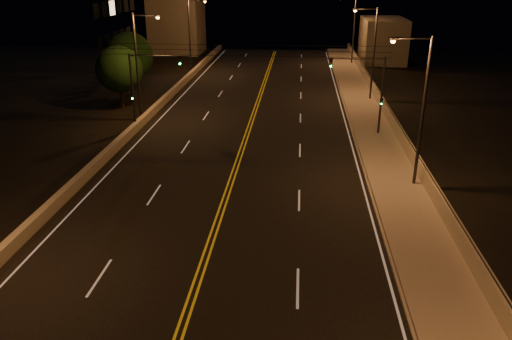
# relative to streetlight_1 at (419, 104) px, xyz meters

# --- Properties ---
(road) EXTENTS (18.00, 120.00, 0.02)m
(road) POSITION_rel_streetlight_1_xyz_m (-11.53, -2.07, -5.45)
(road) COLOR black
(road) RESTS_ON ground
(sidewalk) EXTENTS (3.60, 120.00, 0.30)m
(sidewalk) POSITION_rel_streetlight_1_xyz_m (-0.73, -2.07, -5.31)
(sidewalk) COLOR #9E9484
(sidewalk) RESTS_ON ground
(curb) EXTENTS (0.14, 120.00, 0.15)m
(curb) POSITION_rel_streetlight_1_xyz_m (-2.60, -2.07, -5.39)
(curb) COLOR #9E9484
(curb) RESTS_ON ground
(parapet_wall) EXTENTS (0.30, 120.00, 1.00)m
(parapet_wall) POSITION_rel_streetlight_1_xyz_m (0.92, -2.07, -4.66)
(parapet_wall) COLOR #AFA791
(parapet_wall) RESTS_ON sidewalk
(jersey_barrier) EXTENTS (0.45, 120.00, 0.73)m
(jersey_barrier) POSITION_rel_streetlight_1_xyz_m (-21.20, -2.07, -5.10)
(jersey_barrier) COLOR #AFA791
(jersey_barrier) RESTS_ON ground
(distant_building_right) EXTENTS (6.00, 10.00, 6.29)m
(distant_building_right) POSITION_rel_streetlight_1_xyz_m (4.97, 47.63, -2.32)
(distant_building_right) COLOR gray
(distant_building_right) RESTS_ON ground
(distant_building_left) EXTENTS (8.00, 8.00, 9.55)m
(distant_building_left) POSITION_rel_streetlight_1_xyz_m (-27.53, 53.18, -0.69)
(distant_building_left) COLOR gray
(distant_building_left) RESTS_ON ground
(parapet_rail) EXTENTS (0.06, 120.00, 0.06)m
(parapet_rail) POSITION_rel_streetlight_1_xyz_m (0.92, -2.07, -4.13)
(parapet_rail) COLOR black
(parapet_rail) RESTS_ON parapet_wall
(lane_markings) EXTENTS (17.32, 116.00, 0.00)m
(lane_markings) POSITION_rel_streetlight_1_xyz_m (-11.53, -2.14, -5.44)
(lane_markings) COLOR silver
(lane_markings) RESTS_ON road
(streetlight_1) EXTENTS (2.55, 0.28, 9.50)m
(streetlight_1) POSITION_rel_streetlight_1_xyz_m (0.00, 0.00, 0.00)
(streetlight_1) COLOR #2D2D33
(streetlight_1) RESTS_ON ground
(streetlight_2) EXTENTS (2.55, 0.28, 9.50)m
(streetlight_2) POSITION_rel_streetlight_1_xyz_m (0.00, 22.60, 0.00)
(streetlight_2) COLOR #2D2D33
(streetlight_2) RESTS_ON ground
(streetlight_3) EXTENTS (2.55, 0.28, 9.50)m
(streetlight_3) POSITION_rel_streetlight_1_xyz_m (0.00, 44.19, 0.00)
(streetlight_3) COLOR #2D2D33
(streetlight_3) RESTS_ON ground
(streetlight_5) EXTENTS (2.55, 0.28, 9.50)m
(streetlight_5) POSITION_rel_streetlight_1_xyz_m (-21.46, 13.54, 0.00)
(streetlight_5) COLOR #2D2D33
(streetlight_5) RESTS_ON ground
(streetlight_6) EXTENTS (2.55, 0.28, 9.50)m
(streetlight_6) POSITION_rel_streetlight_1_xyz_m (-21.46, 35.82, 0.00)
(streetlight_6) COLOR #2D2D33
(streetlight_6) RESTS_ON ground
(traffic_signal_right) EXTENTS (5.11, 0.31, 6.59)m
(traffic_signal_right) POSITION_rel_streetlight_1_xyz_m (-1.48, 10.56, -1.34)
(traffic_signal_right) COLOR #2D2D33
(traffic_signal_right) RESTS_ON ground
(traffic_signal_left) EXTENTS (5.11, 0.31, 6.59)m
(traffic_signal_left) POSITION_rel_streetlight_1_xyz_m (-20.38, 10.56, -1.34)
(traffic_signal_left) COLOR #2D2D33
(traffic_signal_left) RESTS_ON ground
(overhead_wires) EXTENTS (22.00, 0.03, 0.83)m
(overhead_wires) POSITION_rel_streetlight_1_xyz_m (-11.53, 7.43, 1.94)
(overhead_wires) COLOR black
(tree_0) EXTENTS (4.55, 4.55, 6.17)m
(tree_0) POSITION_rel_streetlight_1_xyz_m (-24.94, 17.66, -1.58)
(tree_0) COLOR black
(tree_0) RESTS_ON ground
(tree_1) EXTENTS (5.01, 5.01, 6.80)m
(tree_1) POSITION_rel_streetlight_1_xyz_m (-25.70, 23.34, -1.18)
(tree_1) COLOR black
(tree_1) RESTS_ON ground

